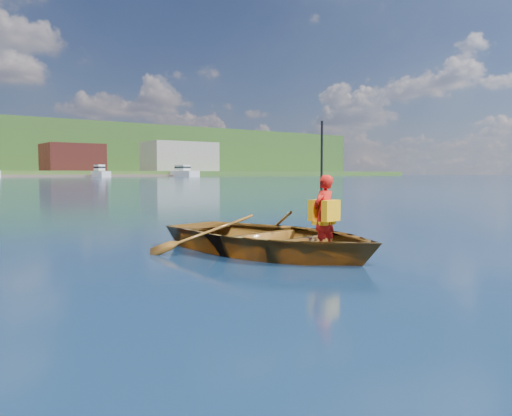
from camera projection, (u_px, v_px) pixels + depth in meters
ground at (210, 249)px, 8.14m from camera, size 600.00×600.00×0.00m
rowboat at (269, 238)px, 7.65m from camera, size 3.41×4.26×0.78m
child_paddler at (324, 213)px, 7.13m from camera, size 0.45×0.40×1.89m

